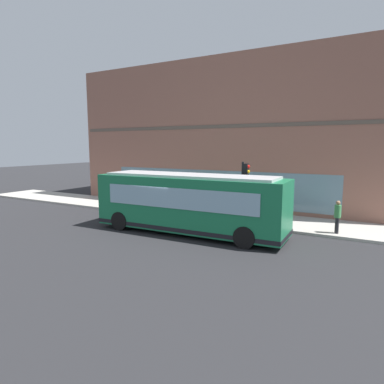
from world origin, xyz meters
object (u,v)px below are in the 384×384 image
at_px(traffic_light_near_corner, 245,180).
at_px(pedestrian_walking_along_curb, 258,204).
at_px(newspaper_vending_box, 178,200).
at_px(city_bus_nearside, 189,204).
at_px(fire_hydrant, 179,207).
at_px(pedestrian_near_hydrant, 337,215).

distance_m(traffic_light_near_corner, pedestrian_walking_along_curb, 1.57).
bearing_deg(newspaper_vending_box, city_bus_nearside, -143.91).
distance_m(traffic_light_near_corner, fire_hydrant, 5.15).
xyz_separation_m(city_bus_nearside, newspaper_vending_box, (5.46, 3.98, -0.95)).
bearing_deg(traffic_light_near_corner, city_bus_nearside, 148.72).
relative_size(fire_hydrant, pedestrian_near_hydrant, 0.45).
height_order(fire_hydrant, pedestrian_walking_along_curb, pedestrian_walking_along_curb).
bearing_deg(pedestrian_walking_along_curb, fire_hydrant, 87.74).
distance_m(fire_hydrant, pedestrian_near_hydrant, 9.63).
relative_size(city_bus_nearside, fire_hydrant, 13.64).
bearing_deg(pedestrian_walking_along_curb, pedestrian_near_hydrant, -94.05).
distance_m(pedestrian_walking_along_curb, newspaper_vending_box, 6.95).
height_order(traffic_light_near_corner, newspaper_vending_box, traffic_light_near_corner).
bearing_deg(pedestrian_walking_along_curb, newspaper_vending_box, 72.49).
bearing_deg(fire_hydrant, newspaper_vending_box, 32.18).
distance_m(city_bus_nearside, pedestrian_walking_along_curb, 4.29).
relative_size(city_bus_nearside, pedestrian_walking_along_curb, 5.52).
distance_m(traffic_light_near_corner, newspaper_vending_box, 6.62).
relative_size(city_bus_nearside, pedestrian_near_hydrant, 6.12).
xyz_separation_m(city_bus_nearside, traffic_light_near_corner, (3.10, -1.88, 1.02)).
bearing_deg(traffic_light_near_corner, pedestrian_near_hydrant, -90.16).
distance_m(fire_hydrant, newspaper_vending_box, 2.21).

